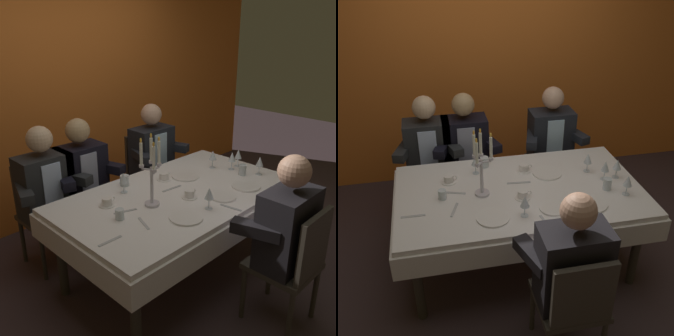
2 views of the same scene
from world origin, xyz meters
TOP-DOWN VIEW (x-y plane):
  - ground_plane at (0.00, 0.00)m, footprint 12.00×12.00m
  - back_wall at (0.00, 1.66)m, footprint 6.00×0.12m
  - dining_table at (0.00, 0.00)m, footprint 1.94×1.14m
  - candelabra at (-0.30, -0.01)m, footprint 0.15×0.17m
  - dinner_plate_0 at (-0.27, -0.33)m, footprint 0.24×0.24m
  - dinner_plate_1 at (0.17, -0.31)m, footprint 0.20×0.20m
  - dinner_plate_2 at (0.47, -0.32)m, footprint 0.23×0.23m
  - dinner_plate_3 at (0.28, 0.18)m, footprint 0.24×0.24m
  - wine_glass_0 at (0.81, 0.01)m, footprint 0.07×0.07m
  - wine_glass_1 at (-0.30, 0.31)m, footprint 0.07×0.07m
  - wine_glass_2 at (0.78, -0.24)m, footprint 0.07×0.07m
  - wine_glass_3 at (-0.05, -0.35)m, footprint 0.07×0.07m
  - wine_glass_4 at (0.62, 0.15)m, footprint 0.07×0.07m
  - wine_glass_5 at (0.70, 0.00)m, footprint 0.07×0.07m
  - water_tumbler_0 at (0.66, -0.15)m, footprint 0.06×0.06m
  - water_tumbler_1 at (-0.60, -0.01)m, footprint 0.06×0.06m
  - water_tumbler_2 at (-0.21, 0.41)m, footprint 0.07×0.07m
  - coffee_cup_0 at (-0.53, 0.21)m, footprint 0.13×0.12m
  - coffee_cup_1 at (-0.00, -0.12)m, footprint 0.13×0.12m
  - coffee_cup_2 at (0.10, 0.26)m, footprint 0.13×0.12m
  - spoon_0 at (-0.52, -0.18)m, footprint 0.07×0.17m
  - fork_1 at (-0.82, -0.19)m, footprint 0.17×0.02m
  - fork_2 at (0.07, -0.45)m, footprint 0.04×0.17m
  - spoon_3 at (-0.50, 0.04)m, footprint 0.17×0.07m
  - knife_4 at (0.01, 0.08)m, footprint 0.19×0.03m
  - seated_diner_0 at (-0.67, 0.89)m, footprint 0.63×0.48m
  - seated_diner_1 at (-0.32, 0.89)m, footprint 0.63×0.48m
  - seated_diner_2 at (0.11, -0.89)m, footprint 0.63×0.48m
  - seated_diner_3 at (0.53, 0.89)m, footprint 0.63×0.48m

SIDE VIEW (x-z plane):
  - ground_plane at x=0.00m, z-range 0.00..0.00m
  - dining_table at x=0.00m, z-range 0.25..0.99m
  - seated_diner_0 at x=-0.67m, z-range 0.12..1.36m
  - seated_diner_1 at x=-0.32m, z-range 0.12..1.36m
  - seated_diner_2 at x=0.11m, z-range 0.12..1.36m
  - seated_diner_3 at x=0.53m, z-range 0.12..1.36m
  - spoon_0 at x=-0.52m, z-range 0.74..0.75m
  - fork_1 at x=-0.82m, z-range 0.74..0.75m
  - fork_2 at x=0.07m, z-range 0.74..0.75m
  - spoon_3 at x=-0.50m, z-range 0.74..0.75m
  - knife_4 at x=0.01m, z-range 0.74..0.75m
  - dinner_plate_0 at x=-0.27m, z-range 0.74..0.75m
  - dinner_plate_1 at x=0.17m, z-range 0.74..0.75m
  - dinner_plate_2 at x=0.47m, z-range 0.74..0.75m
  - dinner_plate_3 at x=0.28m, z-range 0.74..0.75m
  - coffee_cup_0 at x=-0.53m, z-range 0.74..0.80m
  - coffee_cup_1 at x=0.00m, z-range 0.74..0.80m
  - coffee_cup_2 at x=0.10m, z-range 0.74..0.80m
  - water_tumbler_1 at x=-0.60m, z-range 0.74..0.82m
  - water_tumbler_2 at x=-0.21m, z-range 0.74..0.83m
  - water_tumbler_0 at x=0.66m, z-range 0.74..0.84m
  - wine_glass_1 at x=-0.30m, z-range 0.77..0.94m
  - wine_glass_2 at x=0.78m, z-range 0.77..0.94m
  - wine_glass_5 at x=0.70m, z-range 0.77..0.94m
  - wine_glass_0 at x=0.81m, z-range 0.77..0.94m
  - wine_glass_3 at x=-0.05m, z-range 0.77..0.94m
  - wine_glass_4 at x=0.62m, z-range 0.77..0.94m
  - candelabra at x=-0.30m, z-range 0.71..1.25m
  - back_wall at x=0.00m, z-range 0.00..2.70m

